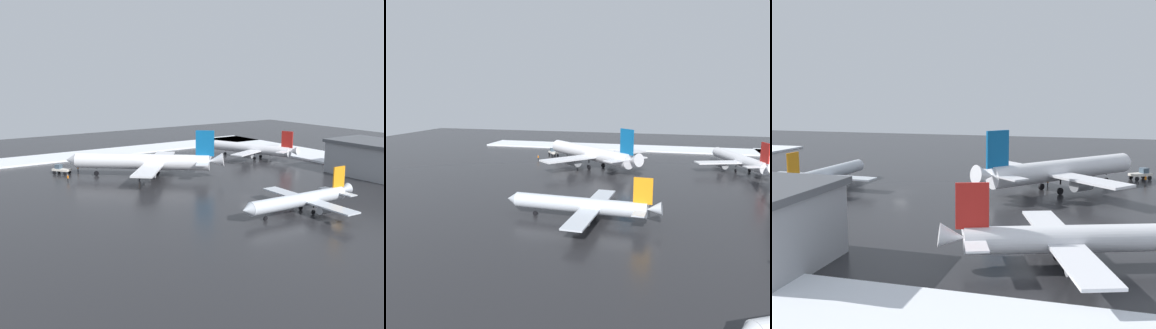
{
  "view_description": "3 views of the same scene",
  "coord_description": "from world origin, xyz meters",
  "views": [
    {
      "loc": [
        -75.37,
        65.5,
        25.99
      ],
      "look_at": [
        12.48,
        5.59,
        5.44
      ],
      "focal_mm": 45.0,
      "sensor_mm": 36.0,
      "label": 1
    },
    {
      "loc": [
        -72.72,
        -14.19,
        20.9
      ],
      "look_at": [
        19.55,
        10.03,
        2.36
      ],
      "focal_mm": 35.0,
      "sensor_mm": 36.0,
      "label": 2
    },
    {
      "loc": [
        35.15,
        -81.31,
        18.16
      ],
      "look_at": [
        10.8,
        5.25,
        4.74
      ],
      "focal_mm": 45.0,
      "sensor_mm": 36.0,
      "label": 3
    }
  ],
  "objects": [
    {
      "name": "ground_crew_mid_apron",
      "position": [
        34.47,
        26.69,
        0.97
      ],
      "size": [
        0.36,
        0.36,
        1.71
      ],
      "rotation": [
        0.0,
        0.0,
        1.68
      ],
      "color": "black",
      "rests_on": "ground_plane"
    },
    {
      "name": "airplane_far_rear",
      "position": [
        -15.46,
        0.08,
        2.62
      ],
      "size": [
        22.1,
        26.67,
        7.92
      ],
      "rotation": [
        0.0,
        0.0,
        1.52
      ],
      "color": "silver",
      "rests_on": "ground_plane"
    },
    {
      "name": "pushback_tug",
      "position": [
        44.13,
        25.0,
        1.28
      ],
      "size": [
        5.02,
        4.46,
        2.5
      ],
      "rotation": [
        0.0,
        0.0,
        0.62
      ],
      "color": "silver",
      "rests_on": "ground_plane"
    },
    {
      "name": "airplane_foreground_jet",
      "position": [
        28.56,
        8.61,
        3.95
      ],
      "size": [
        30.57,
        32.94,
        11.95
      ],
      "rotation": [
        0.0,
        0.0,
        0.86
      ],
      "color": "white",
      "rests_on": "ground_plane"
    },
    {
      "name": "ground_crew_by_nose_gear",
      "position": [
        25.92,
        11.87,
        0.97
      ],
      "size": [
        0.36,
        0.36,
        1.71
      ],
      "rotation": [
        0.0,
        0.0,
        3.11
      ],
      "color": "black",
      "rests_on": "ground_plane"
    },
    {
      "name": "ground_crew_near_tug",
      "position": [
        44.59,
        20.24,
        0.97
      ],
      "size": [
        0.36,
        0.36,
        1.71
      ],
      "rotation": [
        0.0,
        0.0,
        1.61
      ],
      "color": "black",
      "rests_on": "ground_plane"
    },
    {
      "name": "ground_plane",
      "position": [
        0.0,
        0.0,
        0.0
      ],
      "size": [
        240.0,
        240.0,
        0.0
      ],
      "primitive_type": "plane",
      "color": "#232326"
    },
    {
      "name": "airplane_parked_portside",
      "position": [
        33.65,
        -31.16,
        3.02
      ],
      "size": [
        29.8,
        25.16,
        9.13
      ],
      "rotation": [
        0.0,
        0.0,
        0.34
      ],
      "color": "white",
      "rests_on": "ground_plane"
    }
  ]
}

